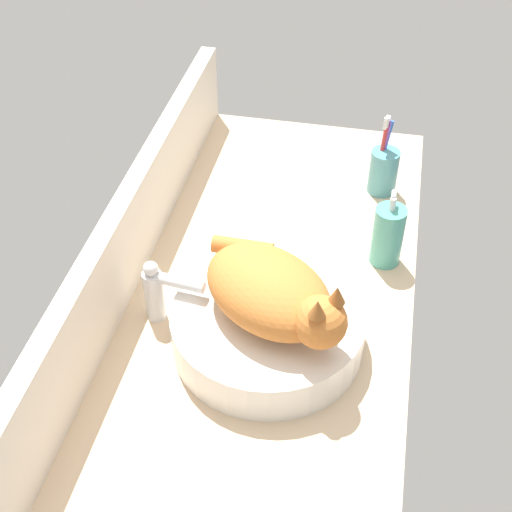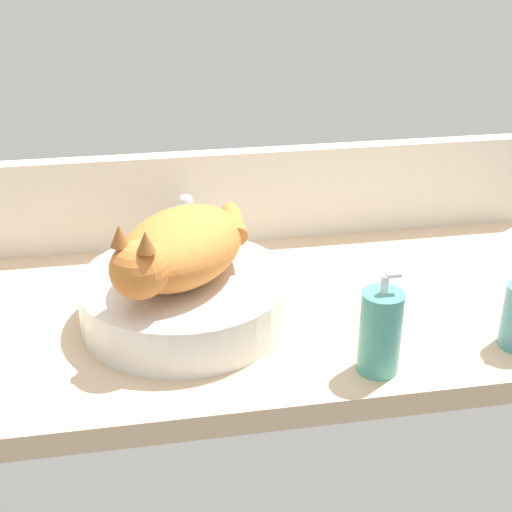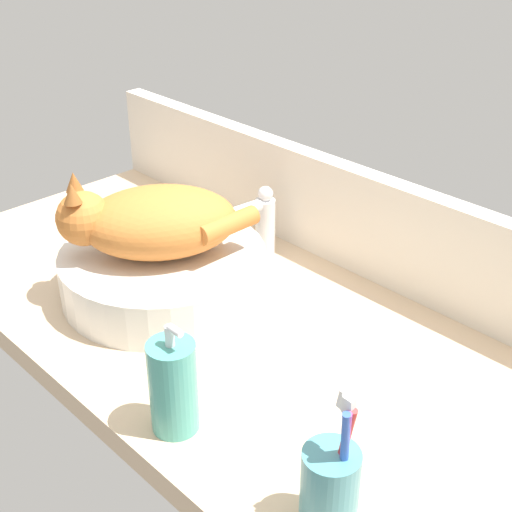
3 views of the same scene
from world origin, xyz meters
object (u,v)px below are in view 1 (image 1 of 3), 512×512
Objects in this scene: sink_basin at (268,328)px; cat at (274,293)px; faucet at (159,290)px; toothbrush_cup at (383,169)px; soap_dispenser at (388,235)px.

cat is at bearing -122.01° from sink_basin.
toothbrush_cup is (48.63, -37.13, -1.59)cm from faucet.
soap_dispenser is (24.62, -39.59, -0.70)cm from faucet.
sink_basin is 2.10× the size of soap_dispenser.
cat is 33.67cm from soap_dispenser.
cat is at bearing 147.02° from soap_dispenser.
sink_basin is 20.91cm from faucet.
faucet is 61.20cm from toothbrush_cup.
soap_dispenser reaches higher than sink_basin.
cat reaches higher than sink_basin.
soap_dispenser reaches higher than faucet.
soap_dispenser is at bearing -174.14° from toothbrush_cup.
toothbrush_cup is at bearing -18.08° from sink_basin.
sink_basin is 33.08cm from soap_dispenser.
cat is 22.78cm from faucet.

